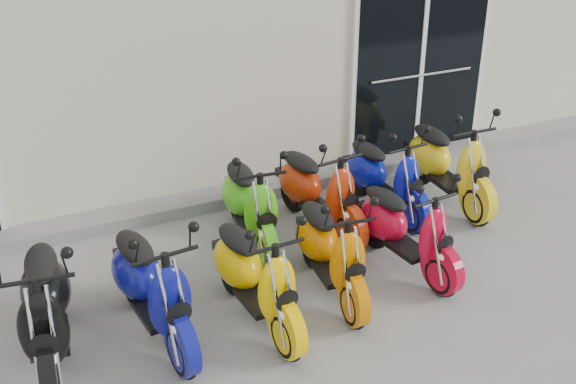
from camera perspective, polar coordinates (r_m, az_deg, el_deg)
name	(u,v)px	position (r m, az deg, el deg)	size (l,w,h in m)	color
ground	(313,284)	(7.25, 1.99, -7.25)	(80.00, 80.00, 0.00)	gray
building	(159,13)	(11.17, -10.17, 13.74)	(14.00, 6.00, 3.20)	beige
front_step	(240,193)	(8.81, -3.85, -0.11)	(14.00, 0.40, 0.15)	gray
door_right	(420,69)	(9.63, 10.37, 9.51)	(2.02, 0.08, 2.22)	black
scooter_front_black	(43,296)	(6.24, -18.83, -7.77)	(0.66, 1.81, 1.34)	black
scooter_front_blue	(151,274)	(6.32, -10.79, -6.41)	(0.64, 1.76, 1.30)	navy
scooter_front_orange_a	(255,264)	(6.40, -2.59, -5.73)	(0.61, 1.68, 1.24)	#FFC500
scooter_front_orange_b	(331,239)	(6.81, 3.44, -3.74)	(0.59, 1.63, 1.21)	#D16F00
scooter_front_red	(407,218)	(7.28, 9.42, -2.04)	(0.58, 1.60, 1.18)	#BB0726
scooter_back_green	(250,194)	(7.58, -3.02, -0.13)	(0.62, 1.70, 1.25)	#46B617
scooter_back_red	(319,180)	(7.89, 2.47, 0.99)	(0.62, 1.70, 1.25)	#B62A09
scooter_back_blue	(386,167)	(8.33, 7.74, 2.00)	(0.59, 1.61, 1.19)	#09149E
scooter_back_yellow	(450,152)	(8.68, 12.65, 3.08)	(0.65, 1.78, 1.31)	yellow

